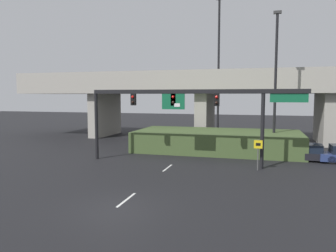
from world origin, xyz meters
TOP-DOWN VIEW (x-y plane):
  - ground_plane at (0.00, 0.00)m, footprint 160.00×160.00m
  - lane_markings at (0.00, 12.98)m, footprint 0.14×41.58m
  - signal_gantry at (1.13, 10.81)m, footprint 16.89×0.44m
  - speed_limit_sign at (6.50, 10.03)m, footprint 0.60×0.11m
  - highway_light_pole_near at (1.96, 23.10)m, footprint 0.70×0.36m
  - highway_light_pole_far at (7.86, 17.67)m, footprint 0.70×0.36m
  - overpass_bridge at (-0.00, 26.18)m, footprint 48.22×8.87m
  - grass_embankment at (2.61, 17.65)m, footprint 15.69×7.17m
  - parked_sedan_near_right at (10.50, 14.96)m, footprint 4.86×2.18m

SIDE VIEW (x-z plane):
  - ground_plane at x=0.00m, z-range 0.00..0.00m
  - lane_markings at x=0.00m, z-range 0.00..0.01m
  - parked_sedan_near_right at x=10.50m, z-range -0.05..1.33m
  - grass_embankment at x=2.61m, z-range 0.00..1.95m
  - speed_limit_sign at x=6.50m, z-range 0.35..2.61m
  - signal_gantry at x=1.13m, z-range 1.87..7.75m
  - overpass_bridge at x=0.00m, z-range 1.73..10.01m
  - highway_light_pole_far at x=7.86m, z-range 0.37..13.37m
  - highway_light_pole_near at x=1.96m, z-range 0.38..16.53m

